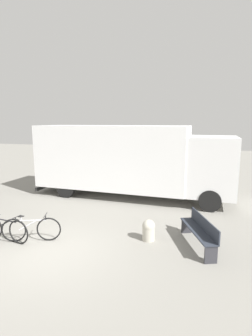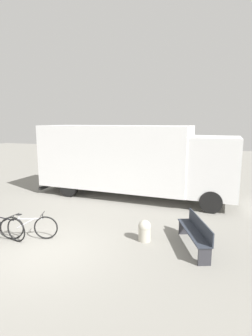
{
  "view_description": "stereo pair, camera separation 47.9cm",
  "coord_description": "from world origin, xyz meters",
  "px_view_note": "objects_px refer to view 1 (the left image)",
  "views": [
    {
      "loc": [
        4.04,
        -5.9,
        3.61
      ],
      "look_at": [
        1.09,
        3.93,
        1.79
      ],
      "focal_mm": 28.0,
      "sensor_mm": 36.0,
      "label": 1
    },
    {
      "loc": [
        4.5,
        -5.76,
        3.61
      ],
      "look_at": [
        1.09,
        3.93,
        1.79
      ],
      "focal_mm": 28.0,
      "sensor_mm": 36.0,
      "label": 2
    }
  ],
  "objects_px": {
    "bicycle_middle": "(5,229)",
    "bicycle_far": "(31,229)",
    "park_bench": "(200,230)",
    "delivery_truck": "(129,158)",
    "bollard_near_bench": "(149,230)"
  },
  "relations": [
    {
      "from": "delivery_truck",
      "to": "bicycle_far",
      "type": "relative_size",
      "value": 5.61
    },
    {
      "from": "park_bench",
      "to": "bicycle_far",
      "type": "distance_m",
      "value": 5.06
    },
    {
      "from": "bicycle_middle",
      "to": "bicycle_far",
      "type": "bearing_deg",
      "value": 21.4
    },
    {
      "from": "bicycle_middle",
      "to": "bicycle_far",
      "type": "distance_m",
      "value": 0.8
    },
    {
      "from": "delivery_truck",
      "to": "bollard_near_bench",
      "type": "xyz_separation_m",
      "value": [
        1.91,
        -4.51,
        -1.54
      ]
    },
    {
      "from": "bollard_near_bench",
      "to": "park_bench",
      "type": "bearing_deg",
      "value": 1.03
    },
    {
      "from": "delivery_truck",
      "to": "bicycle_middle",
      "type": "relative_size",
      "value": 5.31
    },
    {
      "from": "delivery_truck",
      "to": "park_bench",
      "type": "distance_m",
      "value": 5.81
    },
    {
      "from": "park_bench",
      "to": "delivery_truck",
      "type": "bearing_deg",
      "value": 14.79
    },
    {
      "from": "bicycle_far",
      "to": "park_bench",
      "type": "bearing_deg",
      "value": -8.21
    },
    {
      "from": "delivery_truck",
      "to": "bicycle_far",
      "type": "bearing_deg",
      "value": -103.73
    },
    {
      "from": "park_bench",
      "to": "bicycle_middle",
      "type": "distance_m",
      "value": 5.86
    },
    {
      "from": "delivery_truck",
      "to": "park_bench",
      "type": "xyz_separation_m",
      "value": [
        3.43,
        -4.49,
        -1.37
      ]
    },
    {
      "from": "bicycle_far",
      "to": "delivery_truck",
      "type": "bearing_deg",
      "value": 53.95
    },
    {
      "from": "delivery_truck",
      "to": "bicycle_middle",
      "type": "xyz_separation_m",
      "value": [
        -2.28,
        -5.81,
        -1.49
      ]
    }
  ]
}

